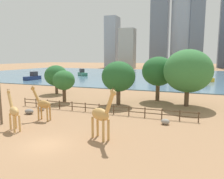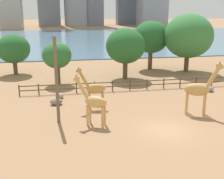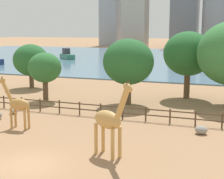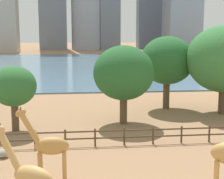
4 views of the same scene
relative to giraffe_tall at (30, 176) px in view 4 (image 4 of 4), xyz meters
The scene contains 14 objects.
ground_plane 78.03m from the giraffe_tall, 85.89° to the left, with size 400.00×400.00×0.00m, color #9E7551.
harbor_water 75.04m from the giraffe_tall, 85.72° to the left, with size 180.00×86.00×0.20m, color slate.
giraffe_tall is the anchor object (origin of this frame).
giraffe_young 4.16m from the giraffe_tall, 83.17° to the left, with size 2.94×0.82×4.28m.
boulder_near_fence 8.77m from the giraffe_tall, 109.39° to the left, with size 0.76×0.76×0.57m, color gray.
enclosure_fence 11.34m from the giraffe_tall, 60.43° to the left, with size 26.12×0.14×1.30m.
tree_left_large 17.28m from the giraffe_tall, 68.38° to the left, with size 5.44×5.44×7.09m.
tree_right_tall 25.33m from the giraffe_tall, 47.94° to the left, with size 7.46×7.46×8.95m.
tree_left_small 14.88m from the giraffe_tall, 101.99° to the left, with size 3.75×3.75×5.50m.
tree_right_small 24.78m from the giraffe_tall, 61.34° to the left, with size 5.71×5.71×7.83m.
boat_ferry 61.31m from the giraffe_tall, 69.60° to the left, with size 5.30×5.92×2.59m.
boat_tug 112.71m from the giraffe_tall, 67.57° to the left, with size 6.44×5.69×5.73m.
skyline_block_central 136.17m from the giraffe_tall, 101.38° to the left, with size 10.68×8.46×27.57m, color #ADA89E.
skyline_tower_glass 150.62m from the giraffe_tall, 70.23° to the left, with size 14.85×15.43×28.71m, color #939EAD.
Camera 4 is at (-3.55, -12.00, 8.16)m, focal length 55.00 mm.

